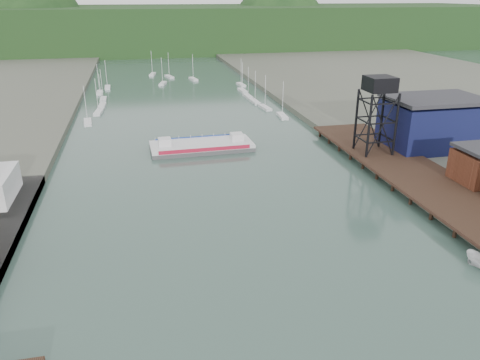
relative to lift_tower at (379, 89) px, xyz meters
name	(u,v)px	position (x,y,z in m)	size (l,w,h in m)	color
east_pier	(414,173)	(2.00, -13.00, -13.75)	(14.00, 70.00, 2.45)	black
lift_tower	(379,89)	(0.00, 0.00, 0.00)	(6.50, 6.50, 16.00)	black
blue_shed	(433,123)	(15.00, 2.00, -8.59)	(20.50, 14.50, 11.30)	#0C1436
marina_sailboats	(176,94)	(-34.92, 80.46, -15.30)	(57.71, 92.65, 0.90)	silver
distant_hills	(147,31)	(-38.98, 243.35, -5.27)	(500.00, 120.00, 80.00)	black
chain_ferry	(202,146)	(-34.82, 15.73, -14.68)	(23.61, 10.16, 3.36)	#494A4C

